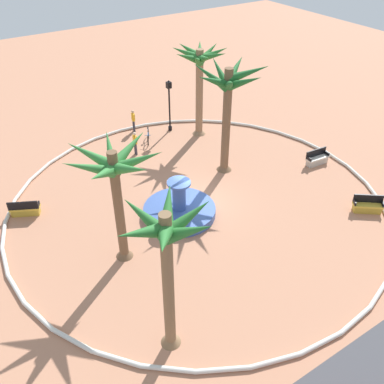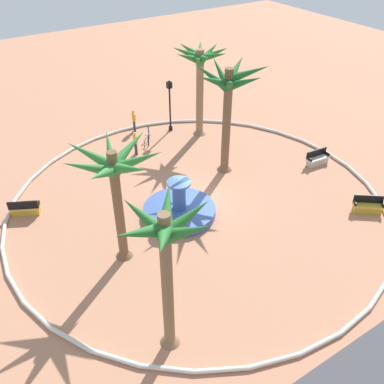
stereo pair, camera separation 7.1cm
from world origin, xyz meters
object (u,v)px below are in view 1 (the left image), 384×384
palm_tree_by_curb (228,94)px  palm_tree_far_side (167,249)px  palm_tree_near_fountain (200,68)px  lamppost (169,102)px  fountain (179,210)px  person_cyclist_helmet (133,120)px  bench_east (25,210)px  bicycle_red_frame (148,137)px  bench_west (317,159)px  bench_north (367,206)px  person_cyclist_photo (135,142)px  palm_tree_mid_plaza (115,176)px

palm_tree_by_curb → palm_tree_far_side: (9.32, 9.12, -0.10)m
palm_tree_near_fountain → lamppost: 3.43m
fountain → person_cyclist_helmet: 10.53m
palm_tree_far_side → lamppost: 18.42m
bench_east → bicycle_red_frame: (-9.59, -3.75, 0.04)m
bench_east → bench_west: same height
bench_north → person_cyclist_helmet: 16.97m
palm_tree_near_fountain → fountain: bearing=49.9°
lamppost → person_cyclist_photo: (3.74, 1.80, -1.34)m
bench_west → bench_north: same height
bench_north → person_cyclist_photo: size_ratio=0.95×
palm_tree_far_side → bench_west: (-14.78, -6.42, -4.66)m
fountain → palm_tree_by_curb: palm_tree_by_curb is taller
palm_tree_by_curb → person_cyclist_photo: palm_tree_by_curb is taller
palm_tree_mid_plaza → palm_tree_far_side: (0.56, 5.42, 0.31)m
palm_tree_mid_plaza → bench_north: size_ratio=3.89×
fountain → bicycle_red_frame: size_ratio=2.59×
palm_tree_far_side → bench_north: size_ratio=4.27×
lamppost → bench_north: bearing=106.2°
bench_west → bicycle_red_frame: (7.78, -8.63, 0.04)m
palm_tree_by_curb → palm_tree_near_fountain: bearing=-105.3°
palm_tree_near_fountain → palm_tree_far_side: palm_tree_far_side is taller
bench_north → palm_tree_far_side: bearing=5.7°
bench_east → person_cyclist_helmet: size_ratio=0.98×
palm_tree_near_fountain → bench_east: 14.31m
bench_north → lamppost: size_ratio=0.41×
fountain → palm_tree_near_fountain: 10.63m
palm_tree_near_fountain → palm_tree_far_side: 17.68m
bench_west → lamppost: bearing=-59.0°
palm_tree_mid_plaza → bench_west: bearing=-176.0°
lamppost → bicycle_red_frame: size_ratio=2.52×
palm_tree_far_side → bench_north: 14.23m
palm_tree_far_side → lamppost: (-9.19, -15.72, -2.73)m
bicycle_red_frame → person_cyclist_photo: bearing=36.2°
palm_tree_far_side → bicycle_red_frame: (-7.00, -15.05, -4.62)m
bench_west → bench_north: bearing=74.6°
palm_tree_near_fountain → palm_tree_by_curb: bearing=74.7°
palm_tree_mid_plaza → lamppost: 13.65m
bench_west → bench_east: bearing=-15.7°
bench_north → person_cyclist_helmet: person_cyclist_helmet is taller
fountain → person_cyclist_photo: fountain is taller
lamppost → bicycle_red_frame: (2.19, 0.67, -1.89)m
palm_tree_near_fountain → palm_tree_far_side: size_ratio=0.95×
palm_tree_far_side → lamppost: size_ratio=1.74×
fountain → person_cyclist_helmet: bearing=-102.9°
palm_tree_near_fountain → bench_north: palm_tree_near_fountain is taller
palm_tree_mid_plaza → bench_west: size_ratio=3.74×
palm_tree_near_fountain → bench_east: bearing=11.9°
fountain → palm_tree_far_side: (4.51, 6.75, 4.69)m
palm_tree_near_fountain → bench_east: size_ratio=3.88×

